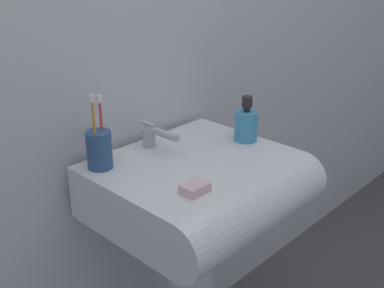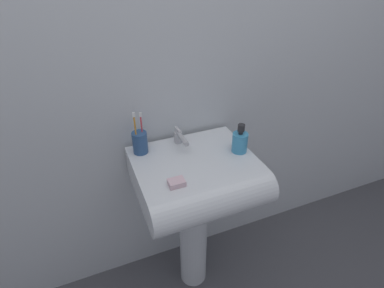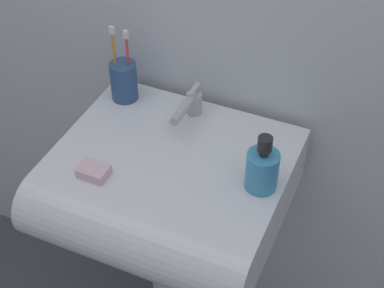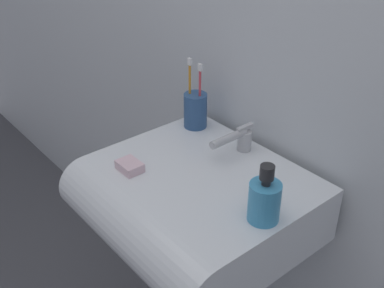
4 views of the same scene
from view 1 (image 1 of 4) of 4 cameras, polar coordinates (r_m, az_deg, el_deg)
wall_back at (r=1.44m, az=-7.62°, el=13.00°), size 5.00×0.05×2.40m
sink_basin at (r=1.36m, az=1.55°, el=-5.49°), size 0.54×0.49×0.16m
faucet at (r=1.42m, az=-4.53°, el=1.05°), size 0.04×0.15×0.07m
toothbrush_cup at (r=1.31m, az=-10.94°, el=-0.57°), size 0.07×0.07×0.21m
soap_bottle at (r=1.48m, az=6.43°, el=2.35°), size 0.07×0.07×0.14m
bar_soap at (r=1.18m, az=0.35°, el=-5.26°), size 0.07×0.05×0.02m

